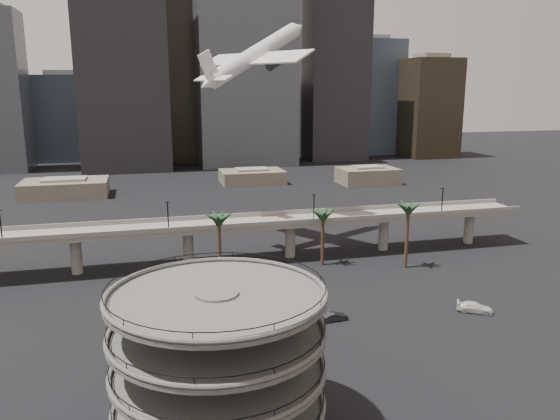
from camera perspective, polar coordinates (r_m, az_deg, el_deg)
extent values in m
plane|color=black|center=(68.74, 4.67, -19.11)|extent=(700.00, 700.00, 0.00)
cylinder|color=#494644|center=(58.69, -6.42, -16.08)|extent=(4.40, 4.40, 16.50)
cylinder|color=#494644|center=(60.83, -6.32, -19.58)|extent=(22.00, 22.00, 0.45)
torus|color=#494644|center=(60.58, -6.33, -19.20)|extent=(22.20, 22.20, 0.50)
torus|color=black|center=(60.16, -6.35, -18.55)|extent=(21.80, 21.80, 0.10)
cylinder|color=#494644|center=(58.80, -6.41, -16.27)|extent=(22.00, 22.00, 0.45)
torus|color=#494644|center=(58.57, -6.43, -15.87)|extent=(22.20, 22.20, 0.50)
torus|color=black|center=(58.19, -6.45, -15.18)|extent=(21.80, 21.80, 0.10)
cylinder|color=#494644|center=(56.98, -6.51, -12.75)|extent=(22.00, 22.00, 0.45)
torus|color=#494644|center=(56.77, -6.53, -12.32)|extent=(22.20, 22.20, 0.50)
torus|color=black|center=(56.44, -6.55, -11.58)|extent=(21.80, 21.80, 0.10)
cylinder|color=#494644|center=(55.38, -6.62, -9.01)|extent=(22.00, 22.00, 0.45)
torus|color=#494644|center=(55.21, -6.63, -8.55)|extent=(22.20, 22.20, 0.50)
torus|color=black|center=(54.93, -6.65, -7.77)|extent=(21.80, 21.80, 0.10)
cube|color=slate|center=(115.30, -4.19, -1.51)|extent=(130.00, 9.00, 0.90)
cube|color=slate|center=(110.79, -3.78, -1.61)|extent=(130.00, 0.30, 1.00)
cube|color=slate|center=(119.40, -4.59, -0.58)|extent=(130.00, 0.30, 1.00)
cylinder|color=slate|center=(115.50, -20.53, -4.44)|extent=(2.20, 2.20, 8.00)
cylinder|color=slate|center=(115.05, -9.57, -3.86)|extent=(2.20, 2.20, 8.00)
cylinder|color=slate|center=(118.75, 1.08, -3.16)|extent=(2.20, 2.20, 8.00)
cylinder|color=slate|center=(126.23, 10.76, -2.42)|extent=(2.20, 2.20, 8.00)
cylinder|color=slate|center=(136.87, 19.13, -1.73)|extent=(2.20, 2.20, 8.00)
cylinder|color=black|center=(111.82, -27.15, -1.50)|extent=(0.24, 0.24, 6.00)
cylinder|color=black|center=(109.00, -11.62, -0.68)|extent=(0.24, 0.24, 6.00)
cylinder|color=black|center=(114.28, 3.56, 0.17)|extent=(0.24, 0.24, 6.00)
cylinder|color=black|center=(126.64, 16.59, 0.90)|extent=(0.24, 0.24, 6.00)
cylinder|color=#462E1E|center=(104.43, -6.33, -4.16)|extent=(0.70, 0.70, 12.15)
ellipsoid|color=#1B3B1E|center=(102.75, -6.42, -0.70)|extent=(4.40, 4.40, 2.00)
cylinder|color=#462E1E|center=(113.31, 4.47, -3.13)|extent=(0.70, 0.70, 10.80)
ellipsoid|color=#1B3B1E|center=(111.88, 4.52, -0.27)|extent=(4.40, 4.40, 2.00)
cylinder|color=#462E1E|center=(113.93, 13.11, -2.87)|extent=(0.70, 0.70, 12.60)
ellipsoid|color=#1B3B1E|center=(112.36, 13.28, 0.42)|extent=(4.40, 4.40, 2.00)
cube|color=brown|center=(199.53, -21.53, 2.13)|extent=(28.00, 18.00, 5.50)
cube|color=slate|center=(199.03, -21.61, 3.02)|extent=(14.00, 9.00, 0.80)
cube|color=brown|center=(211.95, -2.93, 3.50)|extent=(24.00, 16.00, 5.00)
cube|color=slate|center=(211.51, -2.93, 4.27)|extent=(12.00, 8.00, 0.80)
cube|color=brown|center=(213.40, 9.14, 3.55)|extent=(22.00, 15.00, 6.00)
cube|color=slate|center=(212.90, 9.17, 4.46)|extent=(11.00, 7.50, 0.80)
cube|color=#3A495B|center=(302.53, -21.40, 8.95)|extent=(30.00, 30.00, 42.28)
cube|color=slate|center=(302.24, -21.75, 13.17)|extent=(16.50, 16.50, 2.40)
cube|color=black|center=(255.43, -16.18, 14.93)|extent=(38.00, 30.00, 96.90)
cube|color=black|center=(281.18, -9.66, 13.19)|extent=(28.00, 26.00, 79.28)
cube|color=#464B53|center=(265.30, -3.77, 16.23)|extent=(45.00, 32.00, 105.70)
cube|color=#83725B|center=(304.88, -0.24, 9.33)|extent=(24.00, 24.00, 37.00)
cube|color=slate|center=(304.38, -0.25, 13.03)|extent=(13.20, 13.20, 2.40)
cube|color=black|center=(287.24, 5.60, 13.73)|extent=(30.00, 28.00, 83.68)
cube|color=#3A495B|center=(315.77, 9.00, 11.53)|extent=(34.00, 30.00, 61.66)
cube|color=slate|center=(316.85, 9.21, 17.33)|extent=(18.70, 16.50, 2.40)
cube|color=black|center=(304.58, 15.25, 10.22)|extent=(26.00, 26.00, 51.09)
cube|color=slate|center=(304.83, 15.55, 15.24)|extent=(14.30, 14.30, 2.40)
cube|color=#83725B|center=(317.91, -7.70, 9.04)|extent=(22.00, 22.00, 33.47)
cube|color=slate|center=(317.32, -7.80, 12.27)|extent=(12.10, 12.10, 2.40)
cylinder|color=silver|center=(124.73, -2.57, 15.97)|extent=(24.57, 17.49, 15.03)
cone|color=silver|center=(135.44, 1.87, 18.47)|extent=(5.88, 5.55, 4.73)
cone|color=silver|center=(115.12, -7.66, 12.90)|extent=(5.52, 5.12, 4.37)
cube|color=silver|center=(124.22, -2.79, 15.53)|extent=(21.20, 28.48, 3.05)
cube|color=silver|center=(116.19, -7.03, 13.51)|extent=(7.29, 9.64, 1.24)
cube|color=silver|center=(115.50, -7.53, 14.76)|extent=(4.58, 3.10, 6.32)
cylinder|color=#2A292F|center=(128.86, -4.21, 14.94)|extent=(4.99, 4.18, 3.58)
cylinder|color=#2A292F|center=(121.06, -0.54, 15.12)|extent=(4.99, 4.18, 3.58)
imported|color=#BF391B|center=(82.53, -4.04, -12.74)|extent=(5.00, 3.65, 1.58)
imported|color=black|center=(88.51, 5.74, -11.03)|extent=(4.30, 1.81, 1.38)
imported|color=silver|center=(96.66, 19.68, -9.56)|extent=(6.04, 4.96, 1.65)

